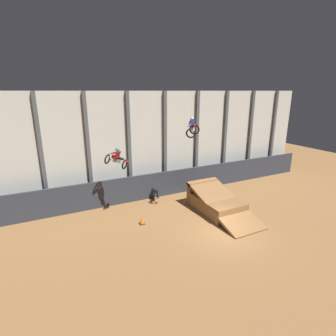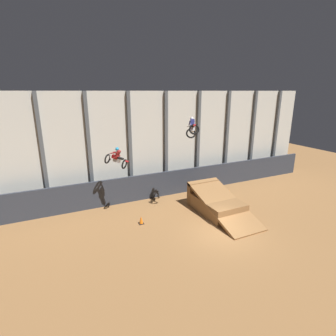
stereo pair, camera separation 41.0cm
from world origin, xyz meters
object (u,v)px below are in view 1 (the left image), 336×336
object	(u,v)px
dirt_ramp	(215,202)
rider_bike_right_air	(192,128)
rider_bike_left_air	(116,159)
traffic_cone_arena_edge	(142,220)
traffic_cone_near_ramp	(228,193)

from	to	relation	value
dirt_ramp	rider_bike_right_air	xyz separation A→B (m)	(-1.88, 0.67, 5.85)
rider_bike_left_air	traffic_cone_arena_edge	size ratio (longest dim) A/B	2.87
traffic_cone_near_ramp	traffic_cone_arena_edge	bearing A→B (deg)	-170.90
rider_bike_left_air	traffic_cone_near_ramp	xyz separation A→B (m)	(9.87, -0.65, -4.14)
dirt_ramp	traffic_cone_arena_edge	size ratio (longest dim) A/B	10.73
dirt_ramp	rider_bike_left_air	bearing A→B (deg)	159.98
rider_bike_left_air	traffic_cone_near_ramp	size ratio (longest dim) A/B	2.87
rider_bike_right_air	traffic_cone_arena_edge	xyz separation A→B (m)	(-4.12, -0.18, -6.24)
traffic_cone_near_ramp	traffic_cone_arena_edge	xyz separation A→B (m)	(-8.86, -1.42, 0.00)
rider_bike_left_air	traffic_cone_arena_edge	bearing A→B (deg)	-109.14
traffic_cone_arena_edge	rider_bike_left_air	bearing A→B (deg)	115.93
dirt_ramp	traffic_cone_near_ramp	world-z (taller)	dirt_ramp
traffic_cone_near_ramp	rider_bike_left_air	bearing A→B (deg)	176.23
rider_bike_right_air	traffic_cone_near_ramp	distance (m)	7.94
rider_bike_left_air	dirt_ramp	bearing A→B (deg)	-65.08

